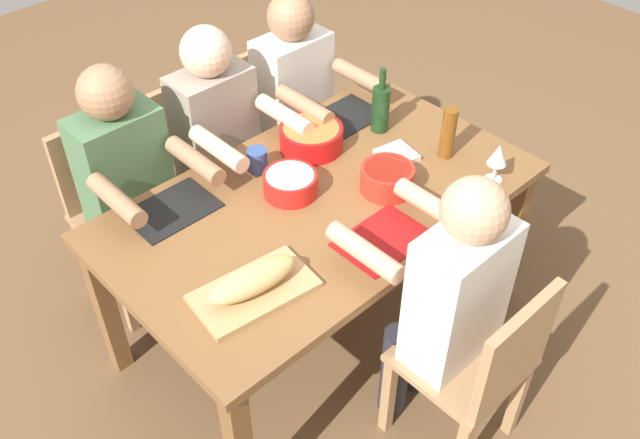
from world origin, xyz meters
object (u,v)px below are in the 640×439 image
object	(u,v)px
dining_table	(320,215)
cutting_board	(254,291)
chair_near_right	(117,202)
diner_far_center	(447,294)
serving_bowl_fruit	(311,136)
serving_bowl_pasta	(290,183)
diner_near_right	(131,183)
serving_bowl_salad	(387,177)
beer_bottle	(448,133)
wine_glass	(498,156)
diner_near_center	(222,138)
wine_bottle	(381,108)
diner_near_left	(299,100)
bread_loaf	(253,279)
napkin_stack	(397,155)
cup_near_center	(257,160)
chair_far_center	(482,366)
chair_near_center	(202,160)
chair_near_left	(275,122)

from	to	relation	value
dining_table	cutting_board	xyz separation A→B (m)	(0.49, 0.21, 0.10)
chair_near_right	diner_far_center	bearing A→B (deg)	107.54
serving_bowl_fruit	serving_bowl_pasta	bearing A→B (deg)	32.15
diner_near_right	serving_bowl_salad	xyz separation A→B (m)	(-0.67, 0.76, 0.10)
serving_bowl_pasta	beer_bottle	distance (m)	0.67
chair_near_right	serving_bowl_fruit	bearing A→B (deg)	139.98
wine_glass	dining_table	bearing A→B (deg)	-34.19
cutting_board	serving_bowl_fruit	bearing A→B (deg)	-145.77
diner_near_center	wine_bottle	size ratio (longest dim) A/B	4.14
diner_near_left	bread_loaf	xyz separation A→B (m)	(0.94, 0.83, 0.11)
diner_near_left	napkin_stack	distance (m)	0.65
diner_far_center	wine_bottle	size ratio (longest dim) A/B	4.14
diner_near_right	cutting_board	xyz separation A→B (m)	(0.04, 0.83, 0.05)
diner_far_center	diner_near_right	bearing A→B (deg)	-70.06
serving_bowl_fruit	cup_near_center	bearing A→B (deg)	-7.68
dining_table	diner_near_right	xyz separation A→B (m)	(0.45, -0.62, 0.04)
beer_bottle	serving_bowl_fruit	bearing A→B (deg)	-48.99
cutting_board	beer_bottle	size ratio (longest dim) A/B	1.82
diner_near_left	serving_bowl_pasta	xyz separation A→B (m)	(0.51, 0.52, 0.09)
diner_near_center	bread_loaf	xyz separation A→B (m)	(0.49, 0.83, 0.11)
chair_near_right	cutting_board	bearing A→B (deg)	87.73
diner_near_right	cutting_board	bearing A→B (deg)	87.22
napkin_stack	bread_loaf	bearing A→B (deg)	11.34
serving_bowl_pasta	wine_bottle	xyz separation A→B (m)	(-0.56, -0.06, 0.06)
serving_bowl_salad	cutting_board	world-z (taller)	serving_bowl_salad
chair_far_center	serving_bowl_salad	bearing A→B (deg)	-108.32
wine_bottle	wine_glass	size ratio (longest dim) A/B	1.75
dining_table	wine_glass	distance (m)	0.72
chair_far_center	wine_bottle	bearing A→B (deg)	-117.38
beer_bottle	diner_far_center	bearing A→B (deg)	40.06
dining_table	wine_glass	world-z (taller)	wine_glass
napkin_stack	serving_bowl_salad	bearing A→B (deg)	31.19
chair_near_center	wine_bottle	xyz separation A→B (m)	(-0.50, 0.65, 0.37)
diner_near_left	chair_near_right	bearing A→B (deg)	-11.49
serving_bowl_salad	cutting_board	xyz separation A→B (m)	(0.71, 0.07, -0.05)
diner_near_right	serving_bowl_salad	size ratio (longest dim) A/B	5.84
diner_near_center	wine_glass	world-z (taller)	diner_near_center
chair_near_left	wine_glass	size ratio (longest dim) A/B	5.12
chair_near_center	napkin_stack	size ratio (longest dim) A/B	6.07
chair_near_left	bread_loaf	world-z (taller)	same
serving_bowl_salad	wine_glass	distance (m)	0.43
wine_glass	napkin_stack	xyz separation A→B (m)	(0.17, -0.36, -0.10)
diner_far_center	chair_near_center	world-z (taller)	diner_far_center
chair_near_center	wine_bottle	bearing A→B (deg)	127.76
diner_near_right	bread_loaf	xyz separation A→B (m)	(0.04, 0.83, 0.11)
dining_table	serving_bowl_fruit	size ratio (longest dim) A/B	6.27
diner_near_left	bread_loaf	bearing A→B (deg)	41.32
dining_table	wine_glass	xyz separation A→B (m)	(-0.57, 0.39, 0.20)
chair_near_right	bread_loaf	world-z (taller)	same
bread_loaf	cutting_board	bearing A→B (deg)	0.00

